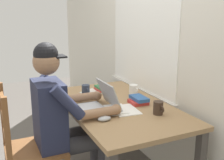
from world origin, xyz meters
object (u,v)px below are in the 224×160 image
computer_mouse (104,119)px  book_stack_side (103,89)px  coffee_mug_white (134,89)px  book_stack_main (139,100)px  desk (117,114)px  coffee_mug_spare (86,90)px  wooden_chair (28,150)px  seated_person (64,116)px  laptop (98,103)px  coffee_mug_dark (158,108)px

computer_mouse → book_stack_side: book_stack_side is taller
computer_mouse → coffee_mug_white: 0.71m
book_stack_main → book_stack_side: size_ratio=1.06×
desk → coffee_mug_spare: size_ratio=12.27×
wooden_chair → book_stack_main: bearing=88.9°
desk → coffee_mug_white: (-0.20, 0.27, 0.13)m
book_stack_side → seated_person: bearing=-48.7°
coffee_mug_white → book_stack_side: bearing=-135.7°
wooden_chair → coffee_mug_spare: (-0.44, 0.62, 0.28)m
coffee_mug_spare → coffee_mug_white: bearing=64.7°
seated_person → coffee_mug_spare: size_ratio=11.09×
book_stack_main → book_stack_side: 0.50m
laptop → book_stack_side: (-0.47, 0.25, -0.03)m
laptop → coffee_mug_dark: size_ratio=2.91×
coffee_mug_dark → coffee_mug_spare: coffee_mug_dark is taller
computer_mouse → coffee_mug_spare: bearing=171.3°
laptop → computer_mouse: bearing=-11.3°
desk → computer_mouse: bearing=-39.6°
laptop → coffee_mug_spare: bearing=172.7°
computer_mouse → book_stack_main: bearing=118.5°
desk → coffee_mug_spare: (-0.39, -0.14, 0.13)m
desk → coffee_mug_dark: size_ratio=12.34×
coffee_mug_white → coffee_mug_dark: 0.55m
seated_person → computer_mouse: seated_person is taller
coffee_mug_white → computer_mouse: bearing=-46.6°
seated_person → coffee_mug_white: 0.79m
coffee_mug_dark → book_stack_side: bearing=-170.5°
coffee_mug_dark → book_stack_main: size_ratio=0.61×
laptop → computer_mouse: laptop is taller
seated_person → coffee_mug_dark: bearing=65.5°
seated_person → book_stack_side: (-0.47, 0.53, 0.03)m
desk → book_stack_side: 0.44m
laptop → coffee_mug_white: 0.53m
laptop → coffee_mug_white: bearing=118.1°
laptop → book_stack_main: 0.37m
laptop → book_stack_side: bearing=152.3°
desk → book_stack_main: (0.06, 0.18, 0.12)m
coffee_mug_white → book_stack_main: coffee_mug_white is taller
laptop → coffee_mug_spare: size_ratio=2.90×
seated_person → book_stack_main: 0.65m
desk → coffee_mug_white: bearing=125.6°
seated_person → coffee_mug_white: (-0.24, 0.75, 0.05)m
wooden_chair → computer_mouse: bearing=64.7°
seated_person → laptop: size_ratio=3.83×
coffee_mug_white → seated_person: bearing=-72.1°
coffee_mug_white → book_stack_side: coffee_mug_white is taller
coffee_mug_spare → book_stack_main: (0.45, 0.31, -0.01)m
computer_mouse → seated_person: bearing=-136.2°
coffee_mug_white → book_stack_main: bearing=-20.6°
coffee_mug_spare → book_stack_side: bearing=98.9°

